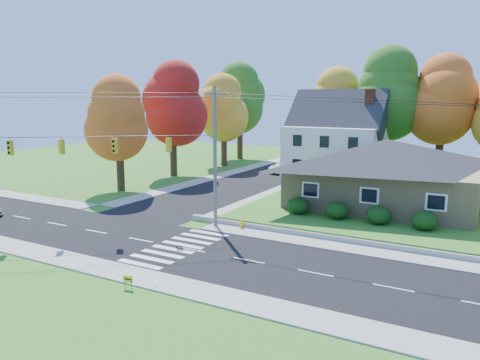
% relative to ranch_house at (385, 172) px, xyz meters
% --- Properties ---
extents(ground, '(120.00, 120.00, 0.00)m').
position_rel_ranch_house_xyz_m(ground, '(-8.00, -16.00, -3.27)').
color(ground, '#3D7923').
extents(road_main, '(90.00, 8.00, 0.02)m').
position_rel_ranch_house_xyz_m(road_main, '(-8.00, -16.00, -3.26)').
color(road_main, black).
rests_on(road_main, ground).
extents(road_cross, '(8.00, 44.00, 0.02)m').
position_rel_ranch_house_xyz_m(road_cross, '(-16.00, 10.00, -3.25)').
color(road_cross, black).
rests_on(road_cross, ground).
extents(sidewalk_north, '(90.00, 2.00, 0.08)m').
position_rel_ranch_house_xyz_m(sidewalk_north, '(-8.00, -11.00, -3.23)').
color(sidewalk_north, '#9C9A90').
rests_on(sidewalk_north, ground).
extents(sidewalk_south, '(90.00, 2.00, 0.08)m').
position_rel_ranch_house_xyz_m(sidewalk_south, '(-8.00, -21.00, -3.23)').
color(sidewalk_south, '#9C9A90').
rests_on(sidewalk_south, ground).
extents(lawn, '(30.00, 30.00, 0.50)m').
position_rel_ranch_house_xyz_m(lawn, '(5.00, 5.00, -3.02)').
color(lawn, '#3D7923').
rests_on(lawn, ground).
extents(ranch_house, '(14.60, 10.60, 5.40)m').
position_rel_ranch_house_xyz_m(ranch_house, '(0.00, 0.00, 0.00)').
color(ranch_house, tan).
rests_on(ranch_house, lawn).
extents(colonial_house, '(10.40, 8.40, 9.60)m').
position_rel_ranch_house_xyz_m(colonial_house, '(-7.96, 12.00, 1.32)').
color(colonial_house, silver).
rests_on(colonial_house, lawn).
extents(hedge_row, '(10.70, 1.70, 1.27)m').
position_rel_ranch_house_xyz_m(hedge_row, '(-0.50, -6.20, -2.13)').
color(hedge_row, '#163A10').
rests_on(hedge_row, lawn).
extents(traffic_infrastructure, '(38.10, 10.66, 10.00)m').
position_rel_ranch_house_xyz_m(traffic_infrastructure, '(-8.15, -14.65, 1.88)').
color(traffic_infrastructure, '#666059').
rests_on(traffic_infrastructure, ground).
extents(tree_lot_0, '(6.72, 6.72, 12.51)m').
position_rel_ranch_house_xyz_m(tree_lot_0, '(-10.00, 18.00, 5.04)').
color(tree_lot_0, '#3F2A19').
rests_on(tree_lot_0, lawn).
extents(tree_lot_1, '(7.84, 7.84, 14.60)m').
position_rel_ranch_house_xyz_m(tree_lot_1, '(-4.00, 17.00, 6.35)').
color(tree_lot_1, '#3F2A19').
rests_on(tree_lot_1, lawn).
extents(tree_lot_2, '(7.28, 7.28, 13.56)m').
position_rel_ranch_house_xyz_m(tree_lot_2, '(2.00, 18.00, 5.70)').
color(tree_lot_2, '#3F2A19').
rests_on(tree_lot_2, lawn).
extents(tree_west_0, '(6.16, 6.16, 11.47)m').
position_rel_ranch_house_xyz_m(tree_west_0, '(-25.00, -4.00, 3.89)').
color(tree_west_0, '#3F2A19').
rests_on(tree_west_0, ground).
extents(tree_west_1, '(7.28, 7.28, 13.56)m').
position_rel_ranch_house_xyz_m(tree_west_1, '(-26.00, 6.00, 5.20)').
color(tree_west_1, '#3F2A19').
rests_on(tree_west_1, ground).
extents(tree_west_2, '(6.72, 6.72, 12.51)m').
position_rel_ranch_house_xyz_m(tree_west_2, '(-25.00, 16.00, 4.54)').
color(tree_west_2, '#3F2A19').
rests_on(tree_west_2, ground).
extents(tree_west_3, '(7.84, 7.84, 14.60)m').
position_rel_ranch_house_xyz_m(tree_west_3, '(-27.00, 24.00, 5.85)').
color(tree_west_3, '#3F2A19').
rests_on(tree_west_3, ground).
extents(white_car, '(2.84, 4.83, 1.50)m').
position_rel_ranch_house_xyz_m(white_car, '(-15.11, 14.22, -2.49)').
color(white_car, white).
rests_on(white_car, road_cross).
extents(fire_hydrant, '(0.41, 0.32, 0.71)m').
position_rel_ranch_house_xyz_m(fire_hydrant, '(-7.57, -10.42, -2.93)').
color(fire_hydrant, '#F8AB15').
rests_on(fire_hydrant, ground).
extents(yard_sign, '(0.52, 0.12, 0.66)m').
position_rel_ranch_house_xyz_m(yard_sign, '(-7.24, -22.34, -2.80)').
color(yard_sign, black).
rests_on(yard_sign, ground).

